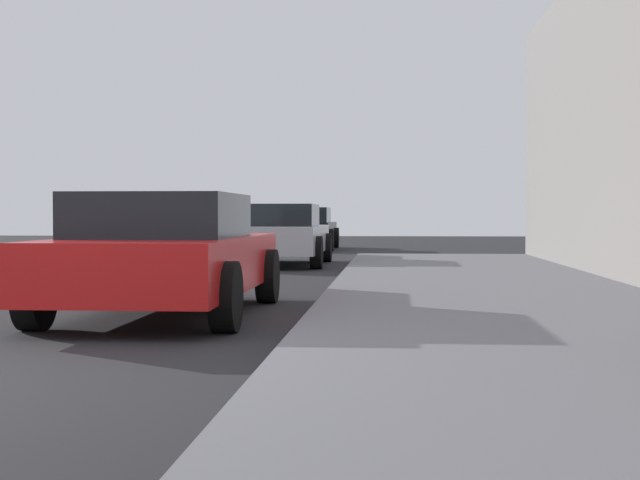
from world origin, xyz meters
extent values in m
cube|color=slate|center=(4.00, 0.00, 0.07)|extent=(4.00, 32.00, 0.15)
cube|color=red|center=(0.43, 3.91, 0.54)|extent=(1.76, 4.39, 0.55)
cube|color=black|center=(0.43, 3.69, 1.04)|extent=(1.55, 1.97, 0.45)
cylinder|color=black|center=(-0.44, 5.31, 0.32)|extent=(0.22, 0.64, 0.64)
cylinder|color=black|center=(1.31, 5.31, 0.32)|extent=(0.22, 0.64, 0.64)
cylinder|color=black|center=(-0.44, 2.50, 0.32)|extent=(0.22, 0.64, 0.64)
cylinder|color=black|center=(1.31, 2.50, 0.32)|extent=(0.22, 0.64, 0.64)
cube|color=#B7B7BF|center=(0.42, 13.65, 0.54)|extent=(1.83, 4.27, 0.55)
cube|color=black|center=(0.42, 13.43, 1.04)|extent=(1.61, 1.92, 0.45)
cylinder|color=black|center=(-0.50, 15.01, 0.32)|extent=(0.22, 0.64, 0.64)
cylinder|color=black|center=(1.33, 15.01, 0.32)|extent=(0.22, 0.64, 0.64)
cylinder|color=black|center=(-0.50, 12.28, 0.32)|extent=(0.22, 0.64, 0.64)
cylinder|color=black|center=(1.33, 12.28, 0.32)|extent=(0.22, 0.64, 0.64)
cube|color=black|center=(0.14, 22.55, 0.54)|extent=(1.71, 4.12, 0.55)
cube|color=black|center=(0.14, 22.34, 1.04)|extent=(1.51, 1.85, 0.45)
cylinder|color=black|center=(-0.72, 23.87, 0.32)|extent=(0.22, 0.64, 0.64)
cylinder|color=black|center=(0.99, 23.87, 0.32)|extent=(0.22, 0.64, 0.64)
cylinder|color=black|center=(-0.72, 21.23, 0.32)|extent=(0.22, 0.64, 0.64)
cylinder|color=black|center=(0.99, 21.23, 0.32)|extent=(0.22, 0.64, 0.64)
camera|label=1|loc=(2.79, -5.71, 1.05)|focal=52.43mm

